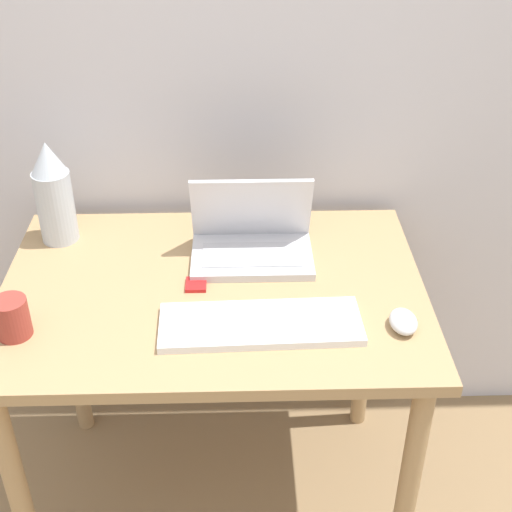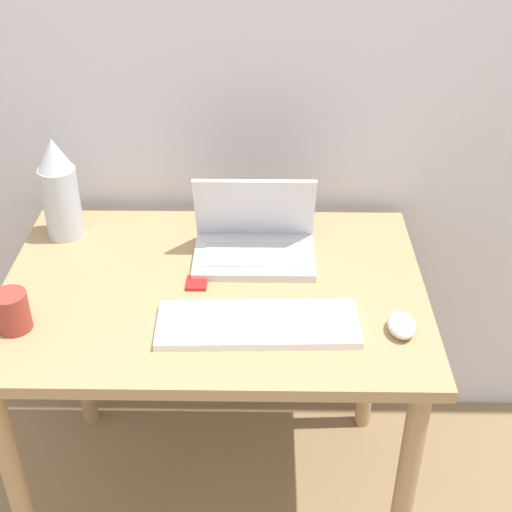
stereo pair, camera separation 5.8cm
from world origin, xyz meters
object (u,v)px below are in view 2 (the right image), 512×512
Objects in this scene: mp3_player at (197,283)px; mug at (12,311)px; laptop at (254,239)px; mouse at (402,325)px; vase at (60,189)px; keyboard at (258,324)px.

mp3_player is 0.43m from mug.
laptop reaches higher than mouse.
mp3_player is at bearing 159.72° from mouse.
vase is at bearing 169.52° from laptop.
laptop is 0.61m from mug.
mouse is 0.32× the size of vase.
mouse is 0.85m from mug.
mouse is at bearing -20.28° from mp3_player.
keyboard is 0.54m from mug.
mug is (-0.39, -0.17, 0.04)m from mp3_player.
mp3_player is at bearing -31.78° from vase.
vase is 0.41m from mug.
mug is (-0.54, -0.01, 0.04)m from keyboard.
mouse is 0.97× the size of mug.
mug reaches higher than keyboard.
mouse is 1.57× the size of mp3_player.
mp3_player is at bearing 132.84° from keyboard.
mp3_player is at bearing -135.56° from laptop.
keyboard reaches higher than mp3_player.
laptop is 3.42× the size of mouse.
keyboard is 1.63× the size of vase.
keyboard is 0.22m from mp3_player.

